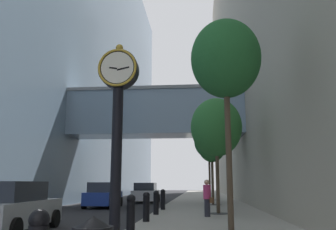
{
  "coord_description": "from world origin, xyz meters",
  "views": [
    {
      "loc": [
        2.43,
        -1.5,
        1.6
      ],
      "look_at": [
        0.86,
        15.95,
        5.0
      ],
      "focal_mm": 37.63,
      "sensor_mm": 36.0,
      "label": 1
    }
  ],
  "objects_px": {
    "bollard_fourth": "(146,206)",
    "street_tree_mid_far": "(212,147)",
    "bollard_sixth": "(163,199)",
    "street_tree_far": "(209,141)",
    "bollard_fifth": "(156,202)",
    "bollard_third": "(131,212)",
    "street_tree_near": "(226,60)",
    "car_blue_near": "(103,195)",
    "street_tree_mid_near": "(216,127)",
    "car_white_mid": "(146,193)",
    "car_silver_far": "(10,208)",
    "pedestrian_walking": "(207,197)",
    "street_clock": "(117,136)"
  },
  "relations": [
    {
      "from": "street_clock",
      "to": "street_tree_far",
      "type": "bearing_deg",
      "value": 84.23
    },
    {
      "from": "bollard_fourth",
      "to": "street_tree_mid_far",
      "type": "distance_m",
      "value": 11.99
    },
    {
      "from": "bollard_sixth",
      "to": "street_tree_mid_near",
      "type": "distance_m",
      "value": 5.27
    },
    {
      "from": "bollard_fourth",
      "to": "bollard_fifth",
      "type": "bearing_deg",
      "value": 90.0
    },
    {
      "from": "street_clock",
      "to": "street_tree_far",
      "type": "relative_size",
      "value": 0.65
    },
    {
      "from": "street_tree_far",
      "to": "car_white_mid",
      "type": "height_order",
      "value": "street_tree_far"
    },
    {
      "from": "bollard_sixth",
      "to": "car_white_mid",
      "type": "xyz_separation_m",
      "value": [
        -2.45,
        9.66,
        0.06
      ]
    },
    {
      "from": "street_clock",
      "to": "street_tree_mid_near",
      "type": "bearing_deg",
      "value": 76.75
    },
    {
      "from": "bollard_fifth",
      "to": "bollard_sixth",
      "type": "bearing_deg",
      "value": 90.0
    },
    {
      "from": "pedestrian_walking",
      "to": "car_white_mid",
      "type": "xyz_separation_m",
      "value": [
        -4.87,
        13.65,
        -0.19
      ]
    },
    {
      "from": "bollard_fourth",
      "to": "car_white_mid",
      "type": "distance_m",
      "value": 16.09
    },
    {
      "from": "street_tree_mid_near",
      "to": "car_silver_far",
      "type": "bearing_deg",
      "value": -137.82
    },
    {
      "from": "bollard_fourth",
      "to": "bollard_fifth",
      "type": "xyz_separation_m",
      "value": [
        0.0,
        3.12,
        0.0
      ]
    },
    {
      "from": "bollard_third",
      "to": "street_tree_far",
      "type": "height_order",
      "value": "street_tree_far"
    },
    {
      "from": "car_blue_near",
      "to": "bollard_fifth",
      "type": "bearing_deg",
      "value": -56.28
    },
    {
      "from": "bollard_fifth",
      "to": "car_blue_near",
      "type": "distance_m",
      "value": 7.86
    },
    {
      "from": "car_blue_near",
      "to": "car_silver_far",
      "type": "bearing_deg",
      "value": -88.96
    },
    {
      "from": "street_clock",
      "to": "street_tree_mid_near",
      "type": "height_order",
      "value": "street_tree_mid_near"
    },
    {
      "from": "street_tree_near",
      "to": "street_tree_mid_near",
      "type": "distance_m",
      "value": 7.28
    },
    {
      "from": "street_tree_near",
      "to": "car_blue_near",
      "type": "relative_size",
      "value": 1.59
    },
    {
      "from": "car_silver_far",
      "to": "pedestrian_walking",
      "type": "bearing_deg",
      "value": 36.23
    },
    {
      "from": "bollard_fifth",
      "to": "car_blue_near",
      "type": "xyz_separation_m",
      "value": [
        -4.36,
        6.53,
        0.07
      ]
    },
    {
      "from": "bollard_sixth",
      "to": "street_tree_far",
      "type": "relative_size",
      "value": 0.17
    },
    {
      "from": "bollard_sixth",
      "to": "car_white_mid",
      "type": "relative_size",
      "value": 0.27
    },
    {
      "from": "street_tree_mid_far",
      "to": "car_blue_near",
      "type": "distance_m",
      "value": 8.17
    },
    {
      "from": "bollard_third",
      "to": "street_tree_mid_far",
      "type": "distance_m",
      "value": 14.93
    },
    {
      "from": "pedestrian_walking",
      "to": "street_tree_far",
      "type": "bearing_deg",
      "value": 88.0
    },
    {
      "from": "pedestrian_walking",
      "to": "street_clock",
      "type": "bearing_deg",
      "value": -102.23
    },
    {
      "from": "street_tree_near",
      "to": "car_white_mid",
      "type": "bearing_deg",
      "value": 105.77
    },
    {
      "from": "bollard_fourth",
      "to": "car_silver_far",
      "type": "distance_m",
      "value": 4.86
    },
    {
      "from": "street_tree_mid_near",
      "to": "bollard_fifth",
      "type": "bearing_deg",
      "value": -165.35
    },
    {
      "from": "street_tree_mid_far",
      "to": "street_tree_mid_near",
      "type": "bearing_deg",
      "value": -90.0
    },
    {
      "from": "street_tree_near",
      "to": "car_white_mid",
      "type": "height_order",
      "value": "street_tree_near"
    },
    {
      "from": "street_tree_mid_far",
      "to": "car_blue_near",
      "type": "height_order",
      "value": "street_tree_mid_far"
    },
    {
      "from": "pedestrian_walking",
      "to": "car_blue_near",
      "type": "xyz_separation_m",
      "value": [
        -6.77,
        7.4,
        -0.19
      ]
    },
    {
      "from": "street_clock",
      "to": "car_silver_far",
      "type": "relative_size",
      "value": 0.98
    },
    {
      "from": "bollard_fifth",
      "to": "street_tree_mid_far",
      "type": "bearing_deg",
      "value": 69.59
    },
    {
      "from": "car_blue_near",
      "to": "car_silver_far",
      "type": "xyz_separation_m",
      "value": [
        0.22,
        -12.2,
        0.0
      ]
    },
    {
      "from": "street_clock",
      "to": "bollard_third",
      "type": "xyz_separation_m",
      "value": [
        -0.42,
        3.81,
        -1.82
      ]
    },
    {
      "from": "street_tree_near",
      "to": "car_silver_far",
      "type": "distance_m",
      "value": 8.5
    },
    {
      "from": "street_clock",
      "to": "bollard_fifth",
      "type": "relative_size",
      "value": 3.91
    },
    {
      "from": "bollard_third",
      "to": "car_silver_far",
      "type": "relative_size",
      "value": 0.25
    },
    {
      "from": "bollard_third",
      "to": "street_tree_mid_near",
      "type": "distance_m",
      "value": 8.46
    },
    {
      "from": "bollard_fourth",
      "to": "bollard_fifth",
      "type": "distance_m",
      "value": 3.12
    },
    {
      "from": "street_tree_near",
      "to": "street_tree_far",
      "type": "relative_size",
      "value": 0.97
    },
    {
      "from": "bollard_third",
      "to": "car_blue_near",
      "type": "distance_m",
      "value": 13.51
    },
    {
      "from": "car_white_mid",
      "to": "street_tree_mid_near",
      "type": "bearing_deg",
      "value": -65.68
    },
    {
      "from": "bollard_third",
      "to": "bollard_sixth",
      "type": "distance_m",
      "value": 9.37
    },
    {
      "from": "street_tree_near",
      "to": "pedestrian_walking",
      "type": "xyz_separation_m",
      "value": [
        -0.56,
        5.57,
        -4.42
      ]
    },
    {
      "from": "street_tree_far",
      "to": "car_white_mid",
      "type": "distance_m",
      "value": 7.49
    }
  ]
}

